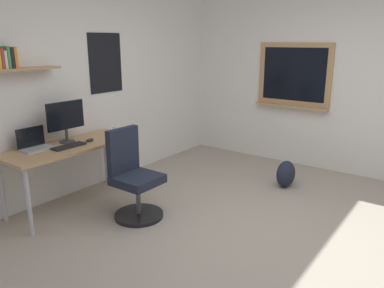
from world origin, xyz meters
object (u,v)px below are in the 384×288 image
(desk, at_px, (71,151))
(monitor_primary, at_px, (66,119))
(laptop, at_px, (34,144))
(computer_mouse, at_px, (90,140))
(keyboard, at_px, (69,146))
(backpack, at_px, (286,174))
(office_chair, at_px, (133,180))
(coffee_mug, at_px, (116,130))

(desk, height_order, monitor_primary, monitor_primary)
(laptop, distance_m, computer_mouse, 0.59)
(monitor_primary, relative_size, keyboard, 1.25)
(keyboard, bearing_deg, backpack, -38.70)
(laptop, height_order, keyboard, laptop)
(monitor_primary, bearing_deg, office_chair, -78.11)
(monitor_primary, bearing_deg, coffee_mug, -11.43)
(desk, relative_size, backpack, 4.36)
(laptop, bearing_deg, desk, -23.43)
(coffee_mug, bearing_deg, keyboard, -176.04)
(desk, xyz_separation_m, office_chair, (0.21, -0.74, -0.24))
(office_chair, relative_size, computer_mouse, 9.13)
(office_chair, height_order, computer_mouse, office_chair)
(desk, height_order, keyboard, keyboard)
(keyboard, bearing_deg, monitor_primary, 57.11)
(office_chair, bearing_deg, coffee_mug, 58.68)
(desk, bearing_deg, monitor_primary, 69.04)
(backpack, bearing_deg, computer_mouse, 137.13)
(desk, height_order, backpack, desk)
(monitor_primary, bearing_deg, backpack, -43.15)
(office_chair, height_order, keyboard, office_chair)
(monitor_primary, bearing_deg, laptop, 172.65)
(office_chair, xyz_separation_m, laptop, (-0.55, 0.88, 0.37))
(monitor_primary, xyz_separation_m, coffee_mug, (0.61, -0.12, -0.22))
(coffee_mug, relative_size, backpack, 0.27)
(office_chair, distance_m, backpack, 2.02)
(desk, bearing_deg, coffee_mug, -2.28)
(monitor_primary, bearing_deg, keyboard, -122.89)
(office_chair, xyz_separation_m, backpack, (1.76, -0.97, -0.24))
(desk, relative_size, office_chair, 1.57)
(backpack, bearing_deg, keyboard, 141.30)
(monitor_primary, xyz_separation_m, computer_mouse, (0.17, -0.17, -0.25))
(coffee_mug, bearing_deg, laptop, 170.10)
(laptop, relative_size, backpack, 0.90)
(keyboard, xyz_separation_m, computer_mouse, (0.28, -0.00, 0.01))
(computer_mouse, bearing_deg, keyboard, 180.00)
(office_chair, bearing_deg, keyboard, 113.49)
(coffee_mug, bearing_deg, backpack, -51.92)
(keyboard, bearing_deg, laptop, 139.73)
(monitor_primary, height_order, computer_mouse, monitor_primary)
(office_chair, bearing_deg, desk, 106.11)
(laptop, distance_m, backpack, 3.02)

